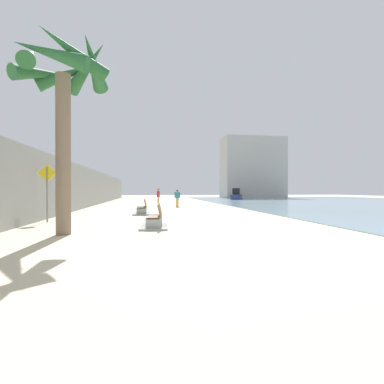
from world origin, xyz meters
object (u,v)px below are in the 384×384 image
(person_walking, at_px, (158,196))
(boat_far_left, at_px, (237,195))
(person_standing, at_px, (177,197))
(palm_tree, at_px, (64,84))
(pedestrian_sign, at_px, (47,186))
(bench_near, at_px, (155,222))
(bench_far, at_px, (142,211))

(person_walking, bearing_deg, boat_far_left, 53.64)
(person_standing, bearing_deg, boat_far_left, 59.31)
(person_standing, distance_m, boat_far_left, 23.58)
(person_walking, distance_m, person_standing, 2.36)
(person_standing, height_order, boat_far_left, boat_far_left)
(palm_tree, relative_size, boat_far_left, 0.93)
(person_walking, height_order, person_standing, person_walking)
(palm_tree, relative_size, person_standing, 4.36)
(person_standing, xyz_separation_m, boat_far_left, (12.04, 20.28, -0.23))
(boat_far_left, xyz_separation_m, pedestrian_sign, (-19.50, -31.69, 1.05))
(person_walking, xyz_separation_m, boat_far_left, (13.72, 18.63, -0.32))
(palm_tree, xyz_separation_m, person_walking, (3.84, 17.25, -4.26))
(bench_near, height_order, boat_far_left, boat_far_left)
(person_standing, relative_size, boat_far_left, 0.21)
(bench_near, relative_size, person_walking, 1.25)
(bench_far, bearing_deg, bench_near, -84.32)
(bench_near, bearing_deg, palm_tree, -156.70)
(palm_tree, bearing_deg, pedestrian_sign, 114.86)
(palm_tree, bearing_deg, bench_near, 23.30)
(bench_far, height_order, person_walking, person_walking)
(bench_near, relative_size, pedestrian_sign, 0.77)
(palm_tree, distance_m, person_walking, 18.18)
(palm_tree, bearing_deg, person_walking, 77.44)
(bench_near, height_order, person_standing, person_standing)
(palm_tree, xyz_separation_m, boat_far_left, (17.56, 35.88, -4.58))
(palm_tree, relative_size, person_walking, 4.03)
(boat_far_left, relative_size, pedestrian_sign, 2.69)
(bench_near, xyz_separation_m, person_standing, (2.34, 14.23, 0.70))
(bench_far, relative_size, person_walking, 1.21)
(palm_tree, bearing_deg, bench_far, 72.83)
(bench_near, xyz_separation_m, bench_far, (-0.67, 6.76, 0.00))
(palm_tree, distance_m, bench_near, 6.12)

